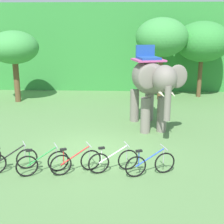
{
  "coord_description": "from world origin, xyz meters",
  "views": [
    {
      "loc": [
        1.22,
        -10.95,
        4.6
      ],
      "look_at": [
        0.67,
        1.0,
        1.3
      ],
      "focal_mm": 49.74,
      "sensor_mm": 36.0,
      "label": 1
    }
  ],
  "objects_px": {
    "bike_black": "(11,160)",
    "tree_center": "(14,48)",
    "bike_blue": "(150,164)",
    "elephant": "(151,82)",
    "tree_far_left": "(202,42)",
    "bike_green": "(43,163)",
    "bike_white": "(113,161)",
    "tree_center_left": "(162,38)",
    "bike_red": "(76,162)"
  },
  "relations": [
    {
      "from": "tree_center_left",
      "to": "elephant",
      "type": "bearing_deg",
      "value": -100.08
    },
    {
      "from": "bike_green",
      "to": "bike_blue",
      "type": "height_order",
      "value": "same"
    },
    {
      "from": "bike_red",
      "to": "bike_white",
      "type": "relative_size",
      "value": 0.96
    },
    {
      "from": "bike_red",
      "to": "bike_blue",
      "type": "relative_size",
      "value": 0.96
    },
    {
      "from": "elephant",
      "to": "bike_red",
      "type": "height_order",
      "value": "elephant"
    },
    {
      "from": "bike_black",
      "to": "bike_red",
      "type": "bearing_deg",
      "value": 0.1
    },
    {
      "from": "bike_black",
      "to": "bike_blue",
      "type": "xyz_separation_m",
      "value": [
        4.52,
        -0.05,
        0.0
      ]
    },
    {
      "from": "bike_black",
      "to": "tree_far_left",
      "type": "bearing_deg",
      "value": 53.53
    },
    {
      "from": "bike_white",
      "to": "bike_blue",
      "type": "xyz_separation_m",
      "value": [
        1.18,
        -0.19,
        0.0
      ]
    },
    {
      "from": "bike_black",
      "to": "bike_green",
      "type": "distance_m",
      "value": 1.08
    },
    {
      "from": "bike_red",
      "to": "bike_white",
      "type": "distance_m",
      "value": 1.22
    },
    {
      "from": "tree_far_left",
      "to": "bike_black",
      "type": "distance_m",
      "value": 14.9
    },
    {
      "from": "bike_red",
      "to": "tree_center_left",
      "type": "bearing_deg",
      "value": 70.71
    },
    {
      "from": "tree_far_left",
      "to": "bike_green",
      "type": "relative_size",
      "value": 3.16
    },
    {
      "from": "tree_center_left",
      "to": "bike_blue",
      "type": "height_order",
      "value": "tree_center_left"
    },
    {
      "from": "bike_red",
      "to": "bike_blue",
      "type": "height_order",
      "value": "same"
    },
    {
      "from": "bike_blue",
      "to": "elephant",
      "type": "bearing_deg",
      "value": 86.29
    },
    {
      "from": "bike_green",
      "to": "bike_white",
      "type": "relative_size",
      "value": 0.96
    },
    {
      "from": "bike_white",
      "to": "elephant",
      "type": "bearing_deg",
      "value": 72.03
    },
    {
      "from": "tree_center",
      "to": "bike_black",
      "type": "distance_m",
      "value": 10.65
    },
    {
      "from": "tree_center",
      "to": "tree_center_left",
      "type": "bearing_deg",
      "value": 6.79
    },
    {
      "from": "bike_black",
      "to": "tree_center",
      "type": "bearing_deg",
      "value": 107.77
    },
    {
      "from": "bike_black",
      "to": "tree_center_left",
      "type": "bearing_deg",
      "value": 61.33
    },
    {
      "from": "tree_center",
      "to": "bike_green",
      "type": "height_order",
      "value": "tree_center"
    },
    {
      "from": "elephant",
      "to": "bike_black",
      "type": "bearing_deg",
      "value": -135.53
    },
    {
      "from": "elephant",
      "to": "bike_white",
      "type": "bearing_deg",
      "value": -107.97
    },
    {
      "from": "tree_center",
      "to": "tree_center_left",
      "type": "xyz_separation_m",
      "value": [
        9.03,
        1.08,
        0.58
      ]
    },
    {
      "from": "bike_green",
      "to": "tree_center_left",
      "type": "bearing_deg",
      "value": 66.15
    },
    {
      "from": "bike_blue",
      "to": "bike_white",
      "type": "bearing_deg",
      "value": 170.91
    },
    {
      "from": "tree_center",
      "to": "bike_black",
      "type": "xyz_separation_m",
      "value": [
        3.12,
        -9.74,
        -2.96
      ]
    },
    {
      "from": "bike_black",
      "to": "bike_blue",
      "type": "distance_m",
      "value": 4.52
    },
    {
      "from": "bike_black",
      "to": "bike_green",
      "type": "bearing_deg",
      "value": -6.51
    },
    {
      "from": "tree_far_left",
      "to": "elephant",
      "type": "bearing_deg",
      "value": -118.74
    },
    {
      "from": "tree_center",
      "to": "bike_blue",
      "type": "xyz_separation_m",
      "value": [
        7.64,
        -9.79,
        -2.96
      ]
    },
    {
      "from": "elephant",
      "to": "bike_white",
      "type": "height_order",
      "value": "elephant"
    },
    {
      "from": "bike_green",
      "to": "bike_white",
      "type": "height_order",
      "value": "same"
    },
    {
      "from": "tree_center_left",
      "to": "bike_red",
      "type": "distance_m",
      "value": 11.99
    },
    {
      "from": "tree_center",
      "to": "bike_green",
      "type": "bearing_deg",
      "value": -66.95
    },
    {
      "from": "tree_center_left",
      "to": "bike_green",
      "type": "relative_size",
      "value": 3.29
    },
    {
      "from": "bike_red",
      "to": "bike_white",
      "type": "xyz_separation_m",
      "value": [
        1.21,
        0.14,
        0.0
      ]
    },
    {
      "from": "tree_center_left",
      "to": "tree_center",
      "type": "bearing_deg",
      "value": -173.21
    },
    {
      "from": "tree_far_left",
      "to": "bike_blue",
      "type": "distance_m",
      "value": 12.86
    },
    {
      "from": "tree_far_left",
      "to": "bike_green",
      "type": "distance_m",
      "value": 14.41
    },
    {
      "from": "bike_white",
      "to": "bike_blue",
      "type": "distance_m",
      "value": 1.2
    },
    {
      "from": "bike_red",
      "to": "bike_blue",
      "type": "distance_m",
      "value": 2.39
    },
    {
      "from": "bike_blue",
      "to": "tree_center",
      "type": "bearing_deg",
      "value": 127.98
    },
    {
      "from": "bike_black",
      "to": "bike_white",
      "type": "distance_m",
      "value": 3.34
    },
    {
      "from": "tree_far_left",
      "to": "bike_blue",
      "type": "xyz_separation_m",
      "value": [
        -4.12,
        -11.74,
        -3.26
      ]
    },
    {
      "from": "tree_center_left",
      "to": "bike_green",
      "type": "height_order",
      "value": "tree_center_left"
    },
    {
      "from": "tree_far_left",
      "to": "bike_blue",
      "type": "relative_size",
      "value": 3.04
    }
  ]
}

